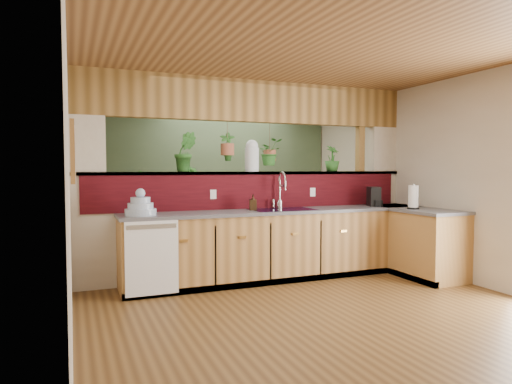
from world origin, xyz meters
name	(u,v)px	position (x,y,z in m)	size (l,w,h in m)	color
ground	(300,300)	(0.00, 0.00, 0.00)	(4.60, 7.00, 0.01)	brown
ceiling	(301,58)	(0.00, 0.00, 2.60)	(4.60, 7.00, 0.01)	brown
wall_back	(209,176)	(0.00, 3.50, 1.30)	(4.60, 0.02, 2.60)	beige
wall_left	(69,184)	(-2.30, 0.00, 1.30)	(0.02, 7.00, 2.60)	beige
wall_right	(462,179)	(2.30, 0.00, 1.30)	(0.02, 7.00, 2.60)	beige
pass_through_partition	(256,186)	(0.03, 1.35, 1.19)	(4.60, 0.21, 2.60)	beige
pass_through_ledge	(254,173)	(0.00, 1.35, 1.37)	(4.60, 0.21, 0.04)	brown
header_beam	(254,102)	(0.00, 1.35, 2.33)	(4.60, 0.15, 0.55)	brown
sage_backwall	(209,176)	(0.00, 3.48, 1.30)	(4.55, 0.02, 2.55)	#4D6444
countertop	(326,242)	(0.84, 0.87, 0.45)	(4.14, 1.52, 0.90)	olive
dishwasher	(152,258)	(-1.48, 0.66, 0.46)	(0.58, 0.03, 0.82)	white
navy_sink	(282,216)	(0.25, 0.98, 0.82)	(0.82, 0.50, 0.18)	black
framed_print	(73,152)	(-2.27, -0.80, 1.55)	(0.04, 0.35, 0.45)	olive
faucet	(281,189)	(0.30, 1.13, 1.16)	(0.21, 0.22, 0.49)	#B7B7B2
dish_stack	(141,207)	(-1.56, 0.90, 1.00)	(0.35, 0.35, 0.31)	#A0B5CF
soap_dispenser	(253,202)	(-0.15, 1.02, 1.00)	(0.09, 0.09, 0.20)	#342213
coffee_maker	(374,197)	(1.67, 0.95, 1.03)	(0.15, 0.25, 0.27)	black
paper_towel	(413,197)	(1.88, 0.40, 1.05)	(0.16, 0.16, 0.33)	black
glass_jar	(252,156)	(-0.03, 1.35, 1.60)	(0.19, 0.19, 0.42)	silver
ledge_plant_left	(185,152)	(-0.94, 1.35, 1.64)	(0.28, 0.22, 0.50)	#255A1F
ledge_plant_right	(332,158)	(1.22, 1.35, 1.58)	(0.21, 0.21, 0.37)	#255A1F
hanging_plant_a	(227,137)	(-0.37, 1.35, 1.84)	(0.24, 0.21, 0.50)	brown
hanging_plant_b	(270,141)	(0.23, 1.35, 1.81)	(0.33, 0.29, 0.51)	brown
shelving_console	(164,224)	(-0.85, 3.25, 0.50)	(1.47, 0.39, 0.98)	black
shelf_plant_a	(140,183)	(-1.24, 3.25, 1.19)	(0.22, 0.15, 0.41)	#255A1F
shelf_plant_b	(191,180)	(-0.39, 3.25, 1.23)	(0.27, 0.27, 0.48)	#255A1F
floor_plant	(261,229)	(0.69, 2.75, 0.40)	(0.71, 0.62, 0.79)	#255A1F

